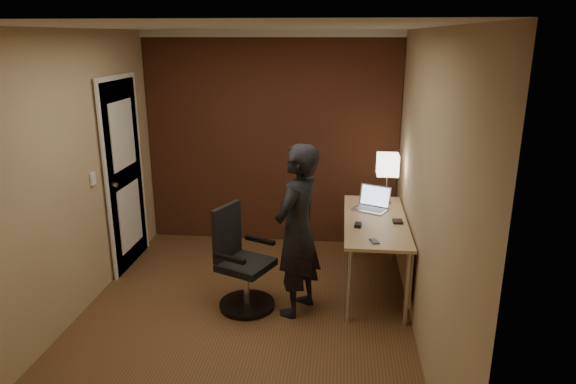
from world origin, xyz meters
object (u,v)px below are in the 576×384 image
object	(u,v)px
desk_lamp	(388,165)
office_chair	(241,265)
phone	(374,241)
person	(297,231)
mouse	(358,225)
laptop	(372,203)
wallet	(398,221)
desk	(382,232)

from	to	relation	value
desk_lamp	office_chair	distance (m)	1.86
phone	person	world-z (taller)	person
mouse	person	world-z (taller)	person
laptop	person	size ratio (longest dim) A/B	0.26
phone	person	size ratio (longest dim) A/B	0.07
wallet	person	bearing A→B (deg)	-153.19
desk	person	distance (m)	0.97
desk_lamp	wallet	bearing A→B (deg)	-82.81
mouse	laptop	bearing A→B (deg)	82.03
mouse	office_chair	size ratio (longest dim) A/B	0.11
desk	wallet	xyz separation A→B (m)	(0.13, -0.07, 0.14)
laptop	mouse	bearing A→B (deg)	-106.34
wallet	phone	bearing A→B (deg)	-115.99
laptop	wallet	size ratio (longest dim) A/B	3.72
desk_lamp	laptop	xyz separation A→B (m)	(-0.15, -0.19, -0.35)
laptop	office_chair	distance (m)	1.52
desk	laptop	distance (m)	0.38
desk	office_chair	size ratio (longest dim) A/B	1.58
desk	office_chair	bearing A→B (deg)	-158.74
desk	desk_lamp	xyz separation A→B (m)	(0.06, 0.51, 0.55)
phone	office_chair	world-z (taller)	office_chair
desk	person	size ratio (longest dim) A/B	0.96
laptop	person	xyz separation A→B (m)	(-0.70, -0.85, -0.01)
laptop	phone	bearing A→B (deg)	-91.61
desk_lamp	wallet	xyz separation A→B (m)	(0.07, -0.58, -0.41)
phone	office_chair	distance (m)	1.24
laptop	mouse	xyz separation A→B (m)	(-0.16, -0.54, -0.05)
laptop	office_chair	bearing A→B (deg)	-146.03
phone	office_chair	size ratio (longest dim) A/B	0.12
person	mouse	bearing A→B (deg)	143.95
wallet	person	distance (m)	1.03
mouse	phone	size ratio (longest dim) A/B	0.87
mouse	phone	distance (m)	0.38
laptop	phone	distance (m)	0.89
desk	desk_lamp	distance (m)	0.75
wallet	person	world-z (taller)	person
phone	person	distance (m)	0.68
wallet	desk	bearing A→B (deg)	151.78
mouse	office_chair	xyz separation A→B (m)	(-1.07, -0.29, -0.33)
office_chair	person	xyz separation A→B (m)	(0.53, -0.02, 0.36)
phone	wallet	distance (m)	0.56
laptop	office_chair	xyz separation A→B (m)	(-1.22, -0.82, -0.37)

